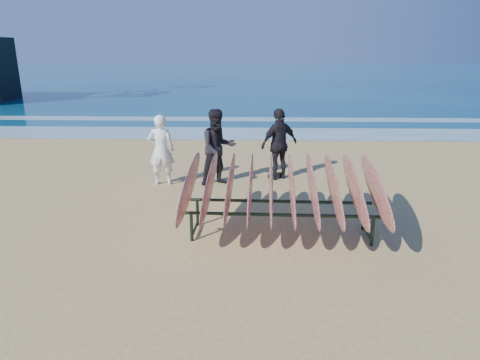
{
  "coord_description": "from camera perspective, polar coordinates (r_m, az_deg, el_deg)",
  "views": [
    {
      "loc": [
        0.24,
        -6.12,
        3.07
      ],
      "look_at": [
        0.0,
        0.8,
        0.95
      ],
      "focal_mm": 32.0,
      "sensor_mm": 36.0,
      "label": 1
    }
  ],
  "objects": [
    {
      "name": "ground",
      "position": [
        6.85,
        -0.24,
        -9.59
      ],
      "size": [
        120.0,
        120.0,
        0.0
      ],
      "primitive_type": "plane",
      "color": "tan",
      "rests_on": "ground"
    },
    {
      "name": "ocean",
      "position": [
        61.2,
        1.83,
        14.11
      ],
      "size": [
        160.0,
        160.0,
        0.0
      ],
      "primitive_type": "plane",
      "color": "navy",
      "rests_on": "ground"
    },
    {
      "name": "foam_near",
      "position": [
        16.41,
        1.13,
        6.24
      ],
      "size": [
        160.0,
        160.0,
        0.0
      ],
      "primitive_type": "plane",
      "color": "white",
      "rests_on": "ground"
    },
    {
      "name": "foam_far",
      "position": [
        19.86,
        1.3,
        8.12
      ],
      "size": [
        160.0,
        160.0,
        0.0
      ],
      "primitive_type": "plane",
      "color": "white",
      "rests_on": "ground"
    },
    {
      "name": "surfboard_rack",
      "position": [
        7.17,
        5.53,
        -1.03
      ],
      "size": [
        3.22,
        2.59,
        1.37
      ],
      "rotation": [
        0.0,
        0.0,
        -0.02
      ],
      "color": "black",
      "rests_on": "ground"
    },
    {
      "name": "person_white",
      "position": [
        10.14,
        -10.47,
        3.95
      ],
      "size": [
        0.63,
        0.44,
        1.66
      ],
      "primitive_type": "imported",
      "rotation": [
        0.0,
        0.0,
        3.21
      ],
      "color": "white",
      "rests_on": "ground"
    },
    {
      "name": "person_dark_a",
      "position": [
        9.93,
        -2.95,
        4.32
      ],
      "size": [
        1.07,
        0.97,
        1.78
      ],
      "primitive_type": "imported",
      "rotation": [
        0.0,
        0.0,
        0.43
      ],
      "color": "black",
      "rests_on": "ground"
    },
    {
      "name": "person_dark_b",
      "position": [
        10.44,
        5.25,
        4.77
      ],
      "size": [
        1.09,
        0.9,
        1.74
      ],
      "primitive_type": "imported",
      "rotation": [
        0.0,
        0.0,
        3.71
      ],
      "color": "black",
      "rests_on": "ground"
    }
  ]
}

